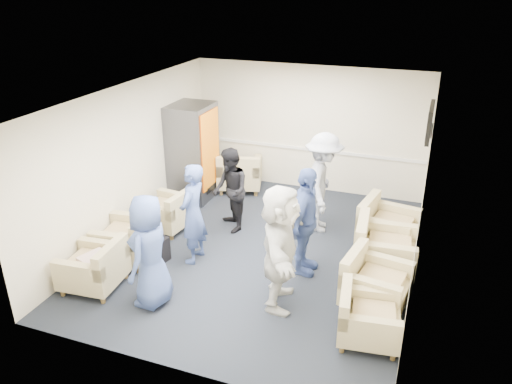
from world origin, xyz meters
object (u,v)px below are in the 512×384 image
(armchair_left_mid, at_px, (130,240))
(armchair_right_midnear, at_px, (372,284))
(armchair_left_far, at_px, (169,213))
(armchair_right_near, at_px, (365,319))
(person_back_right, at_px, (323,183))
(person_mid_right, at_px, (305,222))
(armchair_right_far, at_px, (385,227))
(person_mid_left, at_px, (193,214))
(armchair_left_near, at_px, (96,269))
(vending_machine, at_px, (193,152))
(person_front_left, at_px, (150,251))
(armchair_corner, at_px, (240,174))
(armchair_right_midfar, at_px, (381,250))
(person_front_right, at_px, (280,247))
(person_back_left, at_px, (230,190))

(armchair_left_mid, relative_size, armchair_right_midnear, 0.99)
(armchair_left_far, distance_m, armchair_right_near, 4.31)
(person_back_right, bearing_deg, person_mid_right, 173.45)
(armchair_right_far, bearing_deg, person_back_right, 87.87)
(person_mid_left, bearing_deg, armchair_left_near, -40.26)
(armchair_right_midnear, xyz_separation_m, vending_machine, (-4.09, 2.55, 0.66))
(person_front_left, bearing_deg, armchair_right_near, 92.94)
(vending_machine, relative_size, person_front_left, 1.20)
(armchair_right_midnear, bearing_deg, armchair_corner, 55.29)
(armchair_left_near, height_order, armchair_right_near, armchair_left_near)
(armchair_right_midfar, xyz_separation_m, person_back_right, (-1.22, 1.08, 0.56))
(armchair_right_midfar, xyz_separation_m, armchair_right_far, (-0.04, 0.83, -0.01))
(armchair_right_far, bearing_deg, armchair_corner, 76.17)
(person_back_right, relative_size, person_mid_right, 1.05)
(armchair_left_near, distance_m, armchair_left_mid, 0.89)
(person_front_right, bearing_deg, armchair_right_near, -117.67)
(armchair_right_midnear, relative_size, armchair_right_far, 0.95)
(armchair_right_midnear, xyz_separation_m, person_mid_right, (-1.15, 0.52, 0.54))
(person_front_left, xyz_separation_m, person_mid_left, (0.03, 1.26, 0.01))
(armchair_left_mid, bearing_deg, armchair_left_near, -7.35)
(armchair_left_near, distance_m, armchair_corner, 4.27)
(armchair_right_near, bearing_deg, person_mid_right, 34.40)
(person_front_left, bearing_deg, armchair_left_far, -158.06)
(armchair_right_far, bearing_deg, armchair_left_far, 110.54)
(person_mid_left, bearing_deg, person_back_right, 135.53)
(armchair_left_mid, bearing_deg, armchair_right_near, 74.03)
(armchair_right_midfar, bearing_deg, armchair_right_near, 176.42)
(person_mid_right, bearing_deg, person_back_right, 4.09)
(armchair_right_midnear, bearing_deg, armchair_left_near, 113.55)
(person_front_left, relative_size, person_back_left, 1.07)
(armchair_left_near, xyz_separation_m, armchair_corner, (0.63, 4.22, 0.04))
(armchair_left_near, bearing_deg, person_front_left, 83.87)
(armchair_right_midnear, relative_size, person_mid_right, 0.56)
(armchair_right_far, distance_m, person_mid_left, 3.32)
(person_front_right, bearing_deg, armchair_left_mid, 72.03)
(armchair_left_near, distance_m, armchair_left_far, 2.06)
(armchair_right_far, bearing_deg, armchair_left_near, 135.26)
(armchair_left_mid, relative_size, vending_machine, 0.49)
(armchair_corner, bearing_deg, person_mid_left, 81.09)
(armchair_left_near, xyz_separation_m, person_mid_right, (2.81, 1.52, 0.55))
(armchair_right_near, bearing_deg, vending_machine, 43.46)
(vending_machine, xyz_separation_m, person_front_right, (2.83, -2.97, -0.08))
(armchair_right_midfar, bearing_deg, armchair_corner, 51.45)
(armchair_right_midfar, height_order, person_back_left, person_back_left)
(armchair_left_mid, bearing_deg, person_back_left, 137.54)
(armchair_right_near, height_order, person_mid_right, person_mid_right)
(armchair_right_midfar, bearing_deg, armchair_left_far, 84.19)
(armchair_left_mid, distance_m, person_mid_right, 2.91)
(armchair_right_midnear, bearing_deg, person_mid_left, 94.71)
(armchair_right_midnear, distance_m, person_back_right, 2.45)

